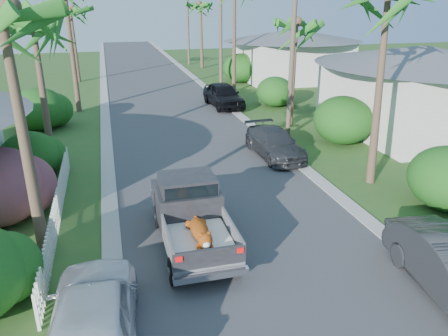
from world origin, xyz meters
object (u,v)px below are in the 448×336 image
object	(u,v)px
palm_r_d	(201,4)
utility_pole_c	(221,32)
house_right_far	(292,57)
pickup_truck	(190,210)
house_right_near	(418,93)
parked_car_ln	(93,319)
palm_l_b	(33,25)
parked_car_rm	(275,143)
utility_pole_b	(292,52)
utility_pole_d	(188,24)
palm_r_b	(296,22)
palm_l_a	(2,9)
parked_car_rf	(223,95)
palm_l_d	(70,8)

from	to	relation	value
palm_r_d	utility_pole_c	bearing A→B (deg)	-94.29
house_right_far	utility_pole_c	world-z (taller)	utility_pole_c
palm_r_d	utility_pole_c	size ratio (longest dim) A/B	0.89
pickup_truck	house_right_near	world-z (taller)	house_right_near
parked_car_ln	palm_l_b	world-z (taller)	palm_l_b
pickup_truck	parked_car_rm	xyz separation A→B (m)	(5.44, 6.73, -0.36)
utility_pole_b	palm_l_b	bearing A→B (deg)	-175.39
utility_pole_c	house_right_far	bearing A→B (deg)	15.12
pickup_truck	house_right_far	distance (m)	30.66
parked_car_rm	utility_pole_c	size ratio (longest dim) A/B	0.50
palm_l_b	utility_pole_d	bearing A→B (deg)	68.20
palm_r_b	utility_pole_c	distance (m)	13.11
house_right_far	utility_pole_b	size ratio (longest dim) A/B	1.00
palm_l_a	palm_r_d	bearing A→B (deg)	71.06
utility_pole_b	utility_pole_c	xyz separation A→B (m)	(0.00, 15.00, 0.00)
parked_car_rm	palm_l_b	distance (m)	11.94
parked_car_rm	parked_car_rf	xyz separation A→B (m)	(0.31, 10.85, 0.18)
parked_car_rf	palm_l_a	size ratio (longest dim) A/B	0.59
pickup_truck	utility_pole_c	distance (m)	26.14
palm_l_a	palm_l_d	bearing A→B (deg)	90.55
house_right_near	utility_pole_d	bearing A→B (deg)	103.43
parked_car_rm	palm_r_b	world-z (taller)	palm_r_b
parked_car_ln	house_right_far	bearing A→B (deg)	-116.69
palm_r_b	utility_pole_d	size ratio (longest dim) A/B	0.80
palm_l_a	house_right_far	size ratio (longest dim) A/B	0.91
pickup_truck	palm_l_a	bearing A→B (deg)	-177.42
parked_car_ln	house_right_near	distance (m)	21.99
house_right_near	utility_pole_b	xyz separation A→B (m)	(-7.40, 1.00, 2.38)
palm_r_b	palm_r_d	size ratio (longest dim) A/B	0.90
parked_car_rf	utility_pole_c	distance (m)	8.32
house_right_near	utility_pole_d	world-z (taller)	utility_pole_d
pickup_truck	palm_r_b	distance (m)	15.33
pickup_truck	palm_r_b	size ratio (longest dim) A/B	0.71
palm_l_d	palm_r_b	distance (m)	23.08
palm_r_d	utility_pole_b	size ratio (longest dim) A/B	0.89
pickup_truck	parked_car_ln	world-z (taller)	pickup_truck
palm_l_d	utility_pole_d	bearing A→B (deg)	36.64
palm_l_b	house_right_far	distance (m)	27.06
palm_l_b	house_right_far	xyz separation A→B (m)	(19.80, 18.00, -4.03)
parked_car_rm	house_right_far	distance (m)	22.21
palm_l_a	palm_r_d	world-z (taller)	palm_l_a
utility_pole_d	palm_l_b	bearing A→B (deg)	-111.80
pickup_truck	palm_r_d	distance (m)	38.17
parked_car_rm	parked_car_rf	bearing A→B (deg)	86.05
parked_car_rm	utility_pole_d	world-z (taller)	utility_pole_d
parked_car_rf	utility_pole_b	size ratio (longest dim) A/B	0.54
palm_l_d	house_right_near	distance (m)	29.70
pickup_truck	parked_car_rf	xyz separation A→B (m)	(5.75, 17.59, -0.18)
palm_l_d	utility_pole_b	world-z (taller)	utility_pole_b
pickup_truck	utility_pole_d	bearing A→B (deg)	79.41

